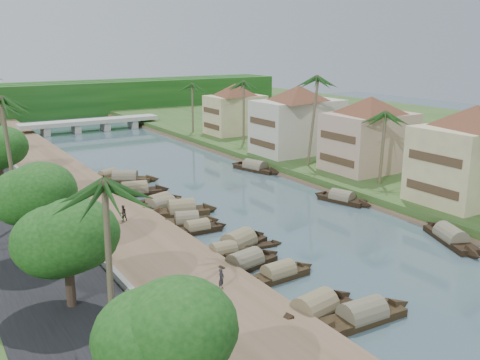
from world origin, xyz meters
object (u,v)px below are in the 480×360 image
building_near (472,152)px  person_near (221,279)px  sampan_0 (362,316)px  sampan_1 (315,310)px  bridge (90,123)px

building_near → person_near: size_ratio=9.72×
sampan_0 → person_near: person_near is taller
building_near → sampan_1: bearing=-162.1°
sampan_1 → person_near: 6.82m
sampan_0 → sampan_1: bearing=134.7°
person_near → building_near: bearing=-25.0°
building_near → sampan_0: bearing=-156.5°
building_near → person_near: (-33.07, -4.04, -4.82)m
building_near → bridge: bearing=104.4°
sampan_0 → sampan_1: 3.12m
sampan_0 → person_near: size_ratio=5.71×
bridge → sampan_1: size_ratio=3.37×
bridge → sampan_1: bridge is taller
sampan_0 → person_near: 9.90m
bridge → building_near: 76.54m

